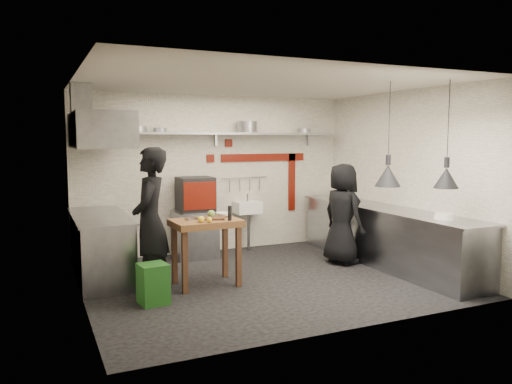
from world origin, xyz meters
name	(u,v)px	position (x,y,z in m)	size (l,w,h in m)	color
floor	(265,279)	(0.00, 0.00, 0.00)	(5.00, 5.00, 0.00)	black
ceiling	(265,83)	(0.00, 0.00, 2.80)	(5.00, 5.00, 0.00)	beige
wall_back	(216,174)	(0.00, 2.10, 1.40)	(5.00, 0.04, 2.80)	silver
wall_front	(351,200)	(0.00, -2.10, 1.40)	(5.00, 0.04, 2.80)	silver
wall_left	(79,191)	(-2.50, 0.00, 1.40)	(0.04, 4.20, 2.80)	silver
wall_right	(404,178)	(2.50, 0.00, 1.40)	(0.04, 4.20, 2.80)	silver
red_band_horiz	(264,157)	(0.95, 2.08, 1.68)	(1.70, 0.02, 0.14)	#5E1007
red_band_vert	(292,182)	(1.55, 2.08, 1.20)	(0.14, 0.02, 1.10)	#5E1007
red_tile_a	(229,143)	(0.25, 2.08, 1.95)	(0.14, 0.02, 0.14)	#5E1007
red_tile_b	(210,158)	(-0.10, 2.08, 1.68)	(0.14, 0.02, 0.14)	#5E1007
back_shelf	(219,134)	(0.00, 1.92, 2.12)	(4.60, 0.34, 0.04)	gray
shelf_bracket_left	(106,139)	(-1.90, 2.07, 2.02)	(0.04, 0.06, 0.24)	gray
shelf_bracket_mid	(216,139)	(0.00, 2.07, 2.02)	(0.04, 0.06, 0.24)	gray
shelf_bracket_right	(308,139)	(1.90, 2.07, 2.02)	(0.04, 0.06, 0.24)	gray
pan_far_left	(137,129)	(-1.42, 1.92, 2.19)	(0.31, 0.31, 0.09)	gray
pan_mid_left	(160,130)	(-1.04, 1.92, 2.18)	(0.22, 0.22, 0.07)	gray
stock_pot	(247,127)	(0.55, 1.92, 2.24)	(0.35, 0.35, 0.20)	gray
pan_right	(304,131)	(1.72, 1.92, 2.18)	(0.24, 0.24, 0.08)	gray
oven_stand	(195,234)	(-0.51, 1.74, 0.40)	(0.69, 0.63, 0.80)	gray
combi_oven	(195,194)	(-0.50, 1.74, 1.09)	(0.58, 0.54, 0.58)	black
oven_door	(200,196)	(-0.50, 1.46, 1.09)	(0.55, 0.03, 0.46)	#5E1007
oven_glass	(199,196)	(-0.52, 1.47, 1.09)	(0.37, 0.02, 0.34)	black
hand_sink	(248,207)	(0.55, 1.92, 0.78)	(0.46, 0.34, 0.22)	white
sink_tap	(247,198)	(0.55, 1.92, 0.96)	(0.03, 0.03, 0.14)	gray
sink_drain	(248,231)	(0.55, 1.88, 0.34)	(0.06, 0.06, 0.66)	gray
utensil_rail	(244,177)	(0.55, 2.06, 1.32)	(0.02, 0.02, 0.90)	gray
counter_right	(385,237)	(2.15, 0.00, 0.45)	(0.70, 3.80, 0.90)	gray
counter_right_top	(386,208)	(2.15, 0.00, 0.92)	(0.76, 3.90, 0.03)	gray
plate_stack	(445,216)	(2.12, -1.29, 0.97)	(0.27, 0.27, 0.09)	white
small_bowl_right	(442,217)	(2.10, -1.25, 0.96)	(0.22, 0.22, 0.05)	white
counter_left	(101,248)	(-2.15, 1.05, 0.45)	(0.70, 1.90, 0.90)	gray
counter_left_top	(100,216)	(-2.15, 1.05, 0.92)	(0.76, 2.00, 0.03)	gray
extractor_hood	(101,130)	(-2.10, 1.05, 2.15)	(0.78, 1.60, 0.50)	gray
hood_duct	(81,101)	(-2.35, 1.05, 2.55)	(0.28, 0.28, 0.50)	gray
green_bin	(153,284)	(-1.71, -0.40, 0.25)	(0.33, 0.33, 0.50)	#1B5219
prep_table	(206,252)	(-0.86, 0.09, 0.46)	(0.92, 0.64, 0.92)	brown
cutting_board	(212,218)	(-0.76, 0.09, 0.93)	(0.32, 0.23, 0.03)	#4D2E1D
pepper_mill	(230,213)	(-0.58, -0.10, 1.02)	(0.05, 0.05, 0.20)	black
lemon_a	(201,219)	(-0.99, -0.09, 0.96)	(0.09, 0.09, 0.09)	yellow
lemon_b	(209,220)	(-0.89, -0.15, 0.96)	(0.07, 0.07, 0.07)	yellow
veg_ball	(211,214)	(-0.73, 0.25, 0.97)	(0.11, 0.11, 0.11)	olive
steel_tray	(191,219)	(-1.05, 0.16, 0.94)	(0.16, 0.11, 0.03)	gray
bowl	(223,215)	(-0.55, 0.25, 0.95)	(0.19, 0.19, 0.06)	white
heat_lamp_near	(389,134)	(1.44, -0.90, 2.09)	(0.36, 0.36, 1.42)	black
heat_lamp_far	(448,134)	(2.01, -1.39, 2.09)	(0.33, 0.33, 1.43)	black
chef_left	(150,221)	(-1.63, 0.06, 0.96)	(0.70, 0.46, 1.92)	black
chef_right	(342,214)	(1.55, 0.35, 0.82)	(0.80, 0.52, 1.63)	black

